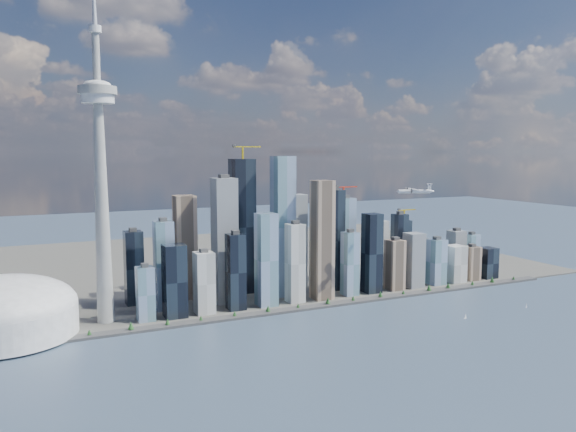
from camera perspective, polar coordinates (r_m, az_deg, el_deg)
name	(u,v)px	position (r m, az deg, el deg)	size (l,w,h in m)	color
ground	(382,360)	(750.25, 9.57, -14.22)	(4000.00, 4000.00, 0.00)	#374A60
seawall	(297,309)	(954.84, 0.90, -9.43)	(1100.00, 22.00, 4.00)	#383838
land	(215,262)	(1362.63, -7.45, -4.66)	(1400.00, 900.00, 3.00)	#4C4C47
shoreline_trees	(297,305)	(952.99, 0.90, -9.04)	(960.53, 7.20, 8.80)	#3F2D1E
skyscraper_cluster	(305,249)	(1037.82, 1.77, -3.40)	(736.00, 142.00, 274.96)	black
needle_tower	(100,171)	(891.21, -18.52, 4.34)	(56.00, 56.00, 550.50)	gray
dome_stadium	(4,311)	(904.08, -26.93, -8.62)	(200.00, 200.00, 86.00)	silver
airplane	(415,191)	(978.32, 12.78, 2.51)	(65.01, 58.18, 16.35)	silver
sailboat_west	(465,317)	(952.91, 17.58, -9.73)	(6.36, 2.71, 8.79)	white
sailboat_east	(526,306)	(1052.61, 23.06, -8.41)	(5.90, 3.33, 8.33)	white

